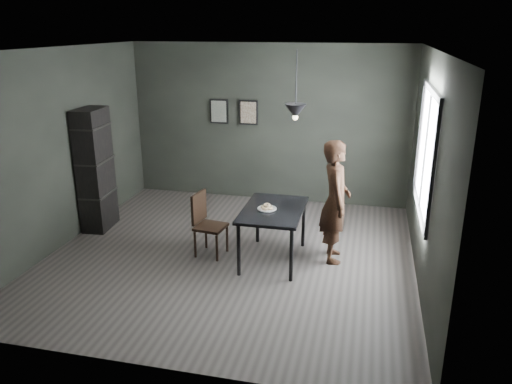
% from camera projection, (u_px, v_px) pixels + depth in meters
% --- Properties ---
extents(ground, '(5.00, 5.00, 0.00)m').
position_uv_depth(ground, '(231.00, 255.00, 7.03)').
color(ground, '#332F2C').
rests_on(ground, ground).
extents(back_wall, '(5.00, 0.10, 2.80)m').
position_uv_depth(back_wall, '(268.00, 124.00, 8.89)').
color(back_wall, black).
rests_on(back_wall, ground).
extents(ceiling, '(5.00, 5.00, 0.02)m').
position_uv_depth(ceiling, '(227.00, 49.00, 6.14)').
color(ceiling, silver).
rests_on(ceiling, ground).
extents(window_assembly, '(0.04, 1.96, 1.56)m').
position_uv_depth(window_assembly, '(426.00, 151.00, 6.17)').
color(window_assembly, white).
rests_on(window_assembly, ground).
extents(cafe_table, '(0.80, 1.20, 0.75)m').
position_uv_depth(cafe_table, '(273.00, 214.00, 6.69)').
color(cafe_table, black).
rests_on(cafe_table, ground).
extents(white_plate, '(0.23, 0.23, 0.01)m').
position_uv_depth(white_plate, '(267.00, 209.00, 6.62)').
color(white_plate, white).
rests_on(white_plate, cafe_table).
extents(donut_pile, '(0.17, 0.17, 0.07)m').
position_uv_depth(donut_pile, '(267.00, 207.00, 6.61)').
color(donut_pile, beige).
rests_on(donut_pile, white_plate).
extents(woman, '(0.49, 0.67, 1.68)m').
position_uv_depth(woman, '(335.00, 201.00, 6.67)').
color(woman, black).
rests_on(woman, ground).
extents(wood_chair, '(0.44, 0.44, 0.90)m').
position_uv_depth(wood_chair, '(205.00, 220.00, 6.92)').
color(wood_chair, black).
rests_on(wood_chair, ground).
extents(shelf_unit, '(0.41, 0.66, 1.90)m').
position_uv_depth(shelf_unit, '(95.00, 170.00, 7.71)').
color(shelf_unit, black).
rests_on(shelf_unit, ground).
extents(pendant_lamp, '(0.28, 0.28, 0.86)m').
position_uv_depth(pendant_lamp, '(295.00, 111.00, 6.28)').
color(pendant_lamp, black).
rests_on(pendant_lamp, ground).
extents(framed_print_left, '(0.34, 0.04, 0.44)m').
position_uv_depth(framed_print_left, '(219.00, 111.00, 8.99)').
color(framed_print_left, black).
rests_on(framed_print_left, ground).
extents(framed_print_right, '(0.34, 0.04, 0.44)m').
position_uv_depth(framed_print_right, '(249.00, 112.00, 8.87)').
color(framed_print_right, black).
rests_on(framed_print_right, ground).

